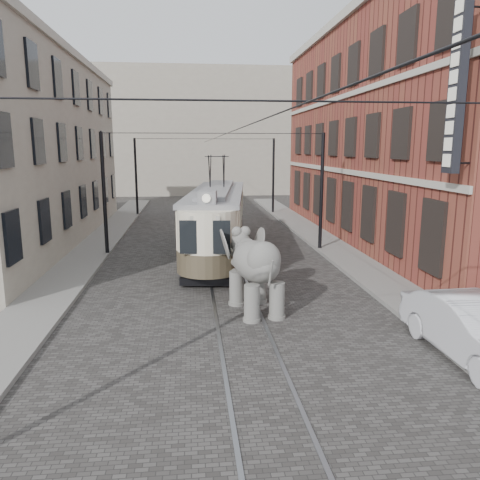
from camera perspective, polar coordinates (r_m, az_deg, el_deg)
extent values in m
plane|color=#43403E|center=(18.12, -1.23, -5.72)|extent=(120.00, 120.00, 0.00)
cube|color=slate|center=(19.52, 16.66, -4.73)|extent=(2.00, 60.00, 0.15)
cube|color=slate|center=(18.74, -21.56, -5.71)|extent=(2.00, 60.00, 0.15)
cube|color=maroon|center=(29.10, 19.71, 11.96)|extent=(8.00, 26.00, 12.00)
cube|color=gray|center=(28.91, -25.74, 9.54)|extent=(7.00, 24.00, 10.00)
cube|color=gray|center=(57.33, -4.74, 12.83)|extent=(28.00, 10.00, 14.00)
imported|color=silver|center=(13.32, 26.63, -9.71)|extent=(1.86, 4.80, 1.56)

